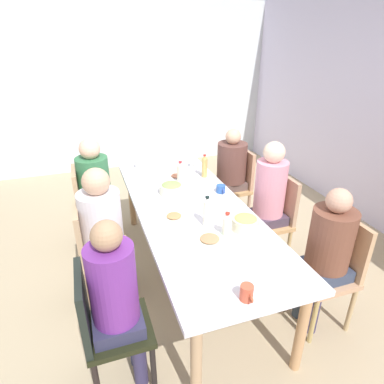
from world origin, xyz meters
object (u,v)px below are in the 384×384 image
Objects in this scene: person_1 at (231,168)px; person_5 at (96,184)px; chair_1 at (237,182)px; chair_3 at (274,215)px; bowl_1 at (172,188)px; cup_2 at (247,293)px; bottle_2 at (207,212)px; dining_table at (192,214)px; plate_1 at (177,177)px; bottle_0 at (205,166)px; cup_0 at (193,163)px; chair_4 at (95,248)px; person_4 at (103,223)px; person_2 at (328,248)px; cup_1 at (138,164)px; person_3 at (268,195)px; plate_2 at (174,217)px; bowl_0 at (245,223)px; chair_2 at (333,267)px; chair_0 at (104,324)px; bottle_3 at (227,225)px; bottle_1 at (180,173)px; person_0 at (116,295)px; cup_3 at (221,189)px; plate_0 at (210,240)px; chair_5 at (89,204)px.

person_1 is 1.51m from person_5.
chair_1 is 0.21m from person_1.
chair_3 is 1.03m from bowl_1.
bottle_2 reaches higher than cup_2.
plate_1 is at bearing 174.51° from dining_table.
bottle_2 reaches higher than bottle_0.
chair_4 is at bearing -51.86° from cup_0.
person_4 is at bearing -90.00° from chair_3.
bottle_0 is at bearing -164.09° from person_2.
person_4 is (0.83, -1.51, 0.03)m from person_1.
cup_2 is at bearing 5.14° from cup_1.
person_3 reaches higher than chair_3.
person_3 is 5.14× the size of bottle_0.
cup_1 is at bearing 155.61° from person_4.
chair_1 reaches higher than cup_1.
bowl_1 is (-0.33, -0.93, 0.28)m from chair_3.
plate_2 is 0.58m from bowl_0.
chair_2 is at bearing 0.00° from chair_3.
cup_2 is at bearing -4.05° from plate_1.
person_3 reaches higher than chair_0.
chair_0 is 8.05× the size of cup_2.
person_5 is at bearing -147.25° from bottle_3.
dining_table is 11.02× the size of bowl_1.
person_3 is at bearing 144.24° from cup_2.
bottle_0 is 1.03× the size of bottle_1.
chair_3 is at bearing 117.44° from person_0.
cup_1 is at bearing -134.42° from chair_3.
bowl_1 is (-0.33, -0.84, 0.05)m from person_3.
chair_0 is 0.78× the size of person_1.
person_5 reaches higher than cup_3.
plate_2 is at bearing -159.07° from plate_0.
person_5 is (-0.83, -1.51, -0.02)m from person_3.
person_1 is at bearing 149.51° from plate_0.
person_0 is at bearing -29.80° from bowl_1.
chair_0 is at bearing -62.58° from person_3.
bowl_1 is (-0.86, -0.05, 0.04)m from plate_0.
bottle_0 is (0.22, -0.41, 0.15)m from person_1.
person_2 reaches higher than cup_1.
plate_0 is 0.83m from cup_3.
bowl_0 is at bearing 25.04° from bowl_1.
person_3 is 1.81m from chair_5.
chair_2 is 1.81m from person_4.
bottle_0 reaches higher than chair_4.
cup_1 is at bearing -167.21° from bowl_1.
cup_2 is at bearing 21.69° from chair_5.
person_2 is 4.62× the size of bottle_2.
bottle_3 is at bearing -29.25° from chair_1.
bottle_2 reaches higher than chair_0.
plate_2 is (0.13, -1.04, 0.24)m from chair_3.
chair_4 is at bearing -110.22° from bottle_2.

